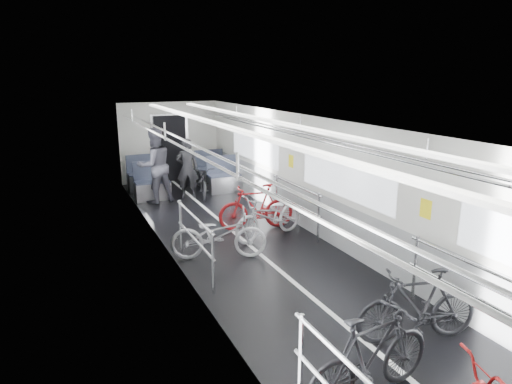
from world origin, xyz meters
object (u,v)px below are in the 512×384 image
(bike_left_mid, at_px, (371,356))
(person_standing, at_px, (187,168))
(bike_right_near, at_px, (418,306))
(bike_aisle, at_px, (203,181))
(bike_left_far, at_px, (219,234))
(bike_right_far, at_px, (256,207))
(bike_right_mid, at_px, (270,216))
(person_seated, at_px, (155,166))

(bike_left_mid, relative_size, person_standing, 1.01)
(bike_right_near, xyz_separation_m, bike_aisle, (-0.27, 7.69, -0.05))
(bike_left_far, bearing_deg, person_standing, 10.33)
(bike_right_near, distance_m, bike_aisle, 7.70)
(bike_left_mid, relative_size, bike_aisle, 1.00)
(bike_aisle, bearing_deg, bike_right_far, -73.26)
(bike_left_mid, bearing_deg, bike_left_far, -4.23)
(bike_right_mid, bearing_deg, bike_aisle, 166.40)
(bike_right_mid, relative_size, person_seated, 0.90)
(bike_left_far, bearing_deg, person_seated, 22.00)
(bike_left_far, relative_size, person_standing, 1.07)
(bike_right_mid, xyz_separation_m, person_standing, (-0.63, 3.66, 0.34))
(bike_right_far, distance_m, person_standing, 3.13)
(bike_left_far, xyz_separation_m, person_seated, (-0.22, 4.15, 0.51))
(bike_right_near, bearing_deg, bike_right_mid, -165.33)
(bike_right_near, height_order, bike_right_far, bike_right_far)
(bike_right_far, distance_m, bike_aisle, 3.06)
(bike_right_far, bearing_deg, bike_aisle, -166.31)
(bike_left_mid, xyz_separation_m, bike_right_mid, (1.14, 4.65, -0.03))
(bike_right_far, distance_m, person_seated, 3.36)
(person_standing, height_order, person_seated, person_seated)
(bike_left_far, distance_m, bike_right_far, 1.72)
(bike_left_far, xyz_separation_m, bike_right_far, (1.26, 1.18, 0.04))
(bike_right_near, bearing_deg, bike_left_far, -145.00)
(bike_aisle, bearing_deg, person_seated, -163.49)
(bike_left_far, height_order, bike_aisle, bike_left_far)
(bike_right_near, bearing_deg, person_seated, -154.53)
(bike_right_mid, height_order, bike_right_far, bike_right_far)
(bike_aisle, relative_size, person_seated, 0.84)
(bike_left_far, height_order, person_seated, person_seated)
(bike_left_mid, relative_size, bike_right_mid, 0.93)
(bike_left_mid, height_order, bike_right_far, bike_right_far)
(bike_left_mid, bearing_deg, bike_right_mid, -20.01)
(bike_right_near, bearing_deg, bike_aisle, -163.98)
(bike_aisle, height_order, person_seated, person_seated)
(bike_right_near, distance_m, bike_right_mid, 4.04)
(bike_right_near, height_order, bike_aisle, bike_right_near)
(bike_left_far, xyz_separation_m, bike_right_near, (1.33, -3.46, 0.03))
(bike_right_far, height_order, bike_aisle, bike_right_far)
(bike_left_mid, xyz_separation_m, bike_left_far, (-0.15, 4.07, -0.04))
(bike_right_near, height_order, person_standing, person_standing)
(bike_right_near, height_order, person_seated, person_seated)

